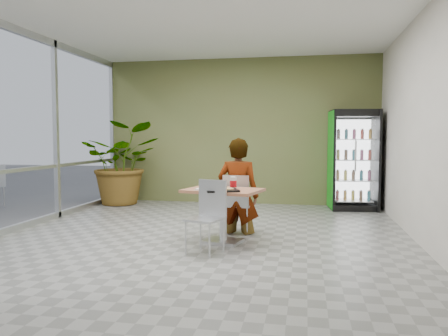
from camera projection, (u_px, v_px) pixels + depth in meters
The scene contains 13 objects.
ground at pixel (202, 239), 6.32m from camera, with size 7.00×7.00×0.00m, color gray.
room_envelope at pixel (201, 128), 6.21m from camera, with size 6.00×7.00×3.20m, color silver, non-canonical shape.
storefront_frame at pixel (14, 129), 6.76m from camera, with size 0.10×7.00×3.20m, color #B9BBBE, non-canonical shape.
dining_table at pixel (223, 204), 6.05m from camera, with size 1.15×0.93×0.75m.
chair_far at pixel (237, 199), 6.60m from camera, with size 0.43×0.44×0.90m.
chair_near at pixel (209, 210), 5.57m from camera, with size 0.52×0.52×0.92m.
seated_woman at pixel (238, 196), 6.64m from camera, with size 0.65×0.42×1.76m, color black.
pizza_plate at pixel (218, 188), 6.07m from camera, with size 0.30×0.26×0.03m.
soda_cup at pixel (233, 183), 6.00m from camera, with size 0.10×0.10×0.17m.
napkin_stack at pixel (202, 189), 5.93m from camera, with size 0.16×0.16×0.02m, color silver.
cafeteria_tray at pixel (222, 190), 5.78m from camera, with size 0.43×0.31×0.02m, color black.
beverage_fridge at pixel (353, 160), 8.85m from camera, with size 0.99×0.80×2.02m.
potted_plant at pixel (123, 163), 9.56m from camera, with size 1.63×1.40×1.81m, color #336A2A.
Camera 1 is at (1.47, -6.06, 1.46)m, focal length 35.00 mm.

